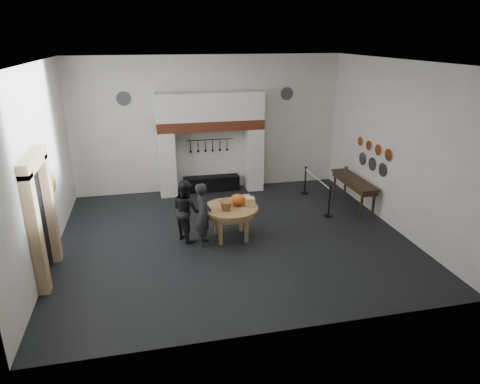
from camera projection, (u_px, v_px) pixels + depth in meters
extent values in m
cube|color=black|center=(233.00, 237.00, 11.45)|extent=(9.00, 8.00, 0.02)
cube|color=silver|center=(232.00, 61.00, 9.90)|extent=(9.00, 8.00, 0.02)
cube|color=white|center=(209.00, 125.00, 14.34)|extent=(9.00, 0.02, 4.50)
cube|color=white|center=(281.00, 218.00, 7.01)|extent=(9.00, 0.02, 4.50)
cube|color=white|center=(40.00, 167.00, 9.76)|extent=(0.02, 8.00, 4.50)
cube|color=white|center=(395.00, 146.00, 11.59)|extent=(0.02, 8.00, 4.50)
cube|color=silver|center=(167.00, 164.00, 14.13)|extent=(0.55, 0.70, 2.15)
cube|color=silver|center=(254.00, 159.00, 14.72)|extent=(0.55, 0.70, 2.15)
cube|color=#9E442B|center=(210.00, 125.00, 14.00)|extent=(3.50, 0.72, 0.32)
cube|color=silver|center=(210.00, 106.00, 13.79)|extent=(3.50, 0.70, 0.90)
cube|color=black|center=(211.00, 183.00, 14.77)|extent=(1.90, 0.45, 0.50)
cylinder|color=black|center=(210.00, 140.00, 14.44)|extent=(1.60, 0.02, 0.02)
cube|color=black|center=(39.00, 224.00, 9.20)|extent=(0.04, 1.10, 2.50)
cube|color=tan|center=(36.00, 236.00, 8.56)|extent=(0.22, 0.30, 2.60)
cube|color=tan|center=(49.00, 210.00, 9.84)|extent=(0.22, 0.30, 2.60)
cube|color=tan|center=(33.00, 161.00, 8.73)|extent=(0.22, 1.70, 0.30)
cube|color=gold|center=(53.00, 182.00, 10.73)|extent=(0.05, 0.34, 0.44)
cylinder|color=tan|center=(231.00, 208.00, 11.11)|extent=(1.77, 1.77, 0.07)
ellipsoid|color=#D84A1E|center=(238.00, 200.00, 11.18)|extent=(0.36, 0.36, 0.31)
cube|color=#E8CF8B|center=(250.00, 202.00, 11.11)|extent=(0.22, 0.22, 0.24)
cube|color=#D0C47C|center=(247.00, 199.00, 11.39)|extent=(0.18, 0.18, 0.20)
cone|color=#925735|center=(226.00, 206.00, 10.89)|extent=(0.40, 0.40, 0.22)
ellipsoid|color=#AB753C|center=(225.00, 200.00, 11.38)|extent=(0.31, 0.18, 0.13)
imported|color=black|center=(203.00, 214.00, 10.77)|extent=(0.42, 0.62, 1.66)
imported|color=black|center=(186.00, 210.00, 11.06)|extent=(0.91, 0.98, 1.63)
cube|color=#3A2B15|center=(354.00, 180.00, 13.20)|extent=(0.55, 2.20, 0.06)
cylinder|color=#55555A|center=(346.00, 170.00, 13.70)|extent=(0.12, 0.12, 0.22)
cylinder|color=#C6662D|center=(388.00, 155.00, 11.87)|extent=(0.03, 0.34, 0.34)
cylinder|color=#C6662D|center=(378.00, 150.00, 12.37)|extent=(0.03, 0.32, 0.32)
cylinder|color=#C6662D|center=(369.00, 145.00, 12.87)|extent=(0.03, 0.30, 0.30)
cylinder|color=#C6662D|center=(360.00, 141.00, 13.38)|extent=(0.03, 0.28, 0.28)
cylinder|color=#4C4C51|center=(383.00, 170.00, 12.22)|extent=(0.03, 0.40, 0.40)
cylinder|color=#4C4C51|center=(372.00, 164.00, 12.77)|extent=(0.03, 0.40, 0.40)
cylinder|color=#4C4C51|center=(363.00, 159.00, 13.32)|extent=(0.03, 0.40, 0.40)
cylinder|color=#4C4C51|center=(123.00, 99.00, 13.43)|extent=(0.44, 0.03, 0.44)
cylinder|color=#4C4C51|center=(287.00, 94.00, 14.52)|extent=(0.44, 0.03, 0.44)
cylinder|color=black|center=(329.00, 202.00, 12.59)|extent=(0.05, 0.05, 0.90)
cylinder|color=black|center=(305.00, 181.00, 14.42)|extent=(0.05, 0.05, 0.90)
cylinder|color=white|center=(317.00, 179.00, 13.37)|extent=(0.04, 2.00, 0.04)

